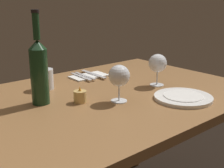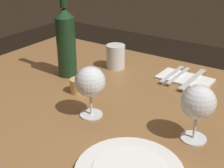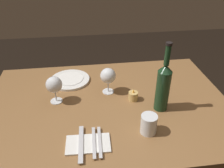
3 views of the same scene
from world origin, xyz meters
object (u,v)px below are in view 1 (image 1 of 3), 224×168
at_px(folded_napkin, 89,76).
at_px(wine_glass_right, 119,76).
at_px(wine_glass_left, 158,64).
at_px(votive_candle, 80,97).
at_px(fork_outer, 81,77).
at_px(wine_bottle, 39,70).
at_px(table_knife, 93,74).
at_px(water_tumbler, 45,80).
at_px(fork_inner, 85,76).
at_px(dinner_plate, 183,97).

bearing_deg(folded_napkin, wine_glass_right, -109.05).
bearing_deg(wine_glass_left, votive_candle, 174.47).
bearing_deg(fork_outer, wine_bottle, -148.77).
bearing_deg(wine_glass_left, folded_napkin, 114.92).
xyz_separation_m(wine_bottle, table_knife, (0.41, 0.20, -0.13)).
relative_size(wine_glass_left, water_tumbler, 1.62).
relative_size(fork_outer, table_knife, 0.86).
distance_m(wine_glass_right, table_knife, 0.43).
relative_size(water_tumbler, fork_outer, 0.51).
bearing_deg(wine_glass_right, wine_bottle, 143.68).
bearing_deg(water_tumbler, table_knife, 7.75).
distance_m(wine_glass_left, votive_candle, 0.42).
xyz_separation_m(votive_candle, fork_outer, (0.21, 0.29, -0.01)).
distance_m(water_tumbler, table_knife, 0.31).
bearing_deg(fork_inner, fork_outer, 180.00).
relative_size(votive_candle, folded_napkin, 0.35).
height_order(water_tumbler, votive_candle, water_tumbler).
xyz_separation_m(wine_glass_right, votive_candle, (-0.13, 0.09, -0.08)).
height_order(votive_candle, folded_napkin, votive_candle).
bearing_deg(fork_inner, wine_bottle, -150.58).
xyz_separation_m(votive_candle, dinner_plate, (0.34, -0.24, -0.02)).
relative_size(wine_bottle, dinner_plate, 1.52).
xyz_separation_m(wine_glass_left, fork_outer, (-0.20, 0.33, -0.09)).
relative_size(wine_bottle, water_tumbler, 3.92).
bearing_deg(fork_outer, water_tumbler, -169.54).
xyz_separation_m(wine_glass_right, wine_bottle, (-0.25, 0.18, 0.03)).
distance_m(dinner_plate, fork_inner, 0.55).
bearing_deg(wine_glass_left, fork_outer, 121.59).
xyz_separation_m(votive_candle, table_knife, (0.29, 0.29, -0.01)).
height_order(votive_candle, fork_outer, votive_candle).
bearing_deg(wine_bottle, water_tumbler, 55.90).
bearing_deg(wine_bottle, wine_glass_right, -36.32).
distance_m(wine_glass_left, dinner_plate, 0.24).
bearing_deg(fork_outer, folded_napkin, 0.00).
bearing_deg(wine_bottle, table_knife, 26.05).
distance_m(votive_candle, folded_napkin, 0.39).
bearing_deg(wine_glass_right, dinner_plate, -34.69).
xyz_separation_m(dinner_plate, fork_inner, (-0.11, 0.54, 0.00)).
height_order(wine_glass_right, wine_bottle, wine_bottle).
xyz_separation_m(wine_bottle, water_tumbler, (0.11, 0.16, -0.10)).
distance_m(dinner_plate, folded_napkin, 0.54).
xyz_separation_m(votive_candle, folded_napkin, (0.26, 0.29, -0.02)).
bearing_deg(wine_bottle, dinner_plate, -35.57).
height_order(wine_bottle, fork_outer, wine_bottle).
xyz_separation_m(fork_inner, table_knife, (0.05, 0.00, 0.00)).
distance_m(wine_glass_right, fork_outer, 0.41).
distance_m(wine_glass_right, water_tumbler, 0.38).
height_order(wine_glass_left, folded_napkin, wine_glass_left).
bearing_deg(dinner_plate, water_tumbler, 126.01).
relative_size(wine_glass_right, wine_bottle, 0.42).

